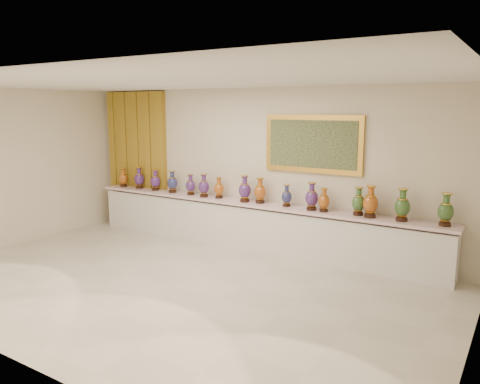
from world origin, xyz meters
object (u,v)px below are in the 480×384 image
(vase_2, at_px, (155,181))
(counter, at_px, (250,226))
(vase_0, at_px, (123,178))
(vase_1, at_px, (139,179))

(vase_2, bearing_deg, counter, 0.10)
(vase_0, bearing_deg, vase_1, 5.28)
(counter, distance_m, vase_2, 2.45)
(vase_2, bearing_deg, vase_0, -177.75)
(vase_1, bearing_deg, vase_0, -174.72)
(vase_1, bearing_deg, counter, -0.02)
(counter, height_order, vase_0, vase_0)
(counter, xyz_separation_m, vase_0, (-3.28, -0.04, 0.65))
(vase_0, relative_size, vase_1, 0.90)
(vase_1, distance_m, vase_2, 0.47)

